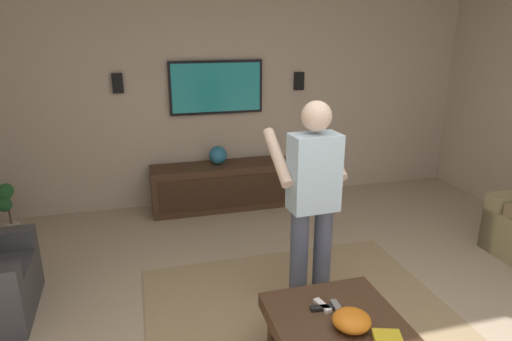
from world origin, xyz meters
TOP-DOWN VIEW (x-y plane):
  - wall_back_tv at (3.18, 0.00)m, footprint 0.10×6.26m
  - media_console at (2.84, 0.25)m, footprint 0.45×1.70m
  - tv at (3.08, 0.25)m, footprint 0.05×1.12m
  - person_standing at (0.70, -0.03)m, footprint 0.55×0.56m
  - potted_plant_short at (2.68, 2.60)m, footprint 0.24×0.19m
  - bowl at (-0.16, 0.05)m, footprint 0.24×0.24m
  - remote_white at (0.08, 0.13)m, footprint 0.16×0.08m
  - remote_black at (0.05, 0.15)m, footprint 0.06×0.15m
  - remote_grey at (0.03, 0.05)m, footprint 0.15×0.05m
  - vase_round at (2.88, 0.29)m, footprint 0.22×0.22m
  - wall_speaker_left at (3.10, -0.80)m, footprint 0.06×0.12m
  - wall_speaker_right at (3.10, 1.37)m, footprint 0.06×0.12m

SIDE VIEW (x-z plane):
  - media_console at x=2.84m, z-range 0.00..0.55m
  - potted_plant_short at x=2.68m, z-range 0.07..0.64m
  - remote_white at x=0.08m, z-range 0.40..0.42m
  - remote_black at x=0.05m, z-range 0.40..0.42m
  - remote_grey at x=0.03m, z-range 0.40..0.42m
  - bowl at x=-0.16m, z-range 0.40..0.51m
  - vase_round at x=2.88m, z-range 0.55..0.77m
  - person_standing at x=0.70m, z-range 0.11..1.75m
  - wall_back_tv at x=3.18m, z-range 0.00..2.85m
  - tv at x=3.08m, z-range 1.13..1.76m
  - wall_speaker_left at x=3.10m, z-range 1.37..1.59m
  - wall_speaker_right at x=3.10m, z-range 1.41..1.63m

